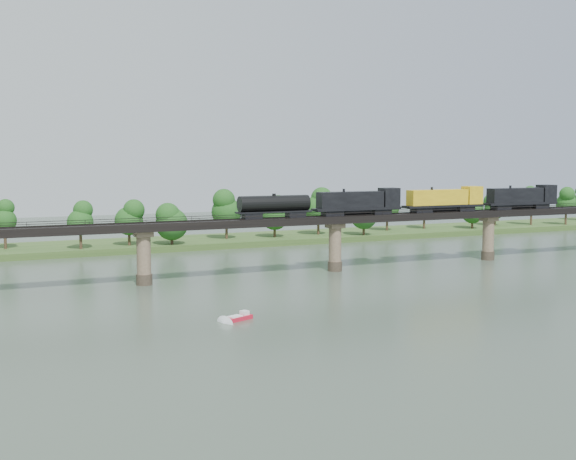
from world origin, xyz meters
name	(u,v)px	position (x,y,z in m)	size (l,w,h in m)	color
ground	(418,296)	(0.00, 0.00, 0.00)	(400.00, 400.00, 0.00)	#344335
far_bank	(241,240)	(0.00, 85.00, 0.80)	(300.00, 24.00, 1.60)	#314E1F
bridge	(335,245)	(0.00, 30.00, 5.46)	(236.00, 30.00, 11.50)	#473A2D
bridge_superstructure	(335,214)	(0.00, 30.00, 11.79)	(220.00, 4.90, 0.75)	black
far_treeline	(218,213)	(-8.21, 80.52, 8.83)	(289.06, 17.54, 13.60)	#382619
freight_train	(416,201)	(20.01, 30.00, 14.16)	(80.83, 3.15, 5.56)	black
motorboat	(239,317)	(-34.39, -4.75, 0.42)	(4.62, 3.13, 1.22)	red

